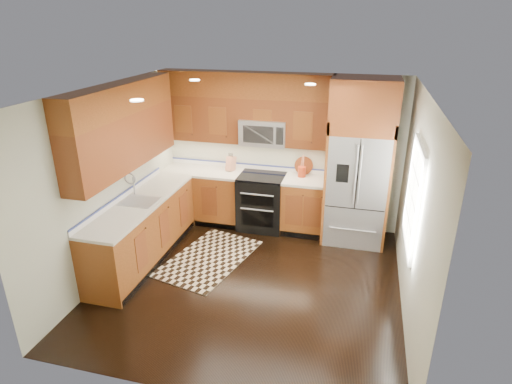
% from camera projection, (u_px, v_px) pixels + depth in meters
% --- Properties ---
extents(ground, '(4.00, 4.00, 0.00)m').
position_uv_depth(ground, '(250.00, 281.00, 5.93)').
color(ground, black).
rests_on(ground, ground).
extents(wall_back, '(4.00, 0.02, 2.60)m').
position_uv_depth(wall_back, '(281.00, 151.00, 7.23)').
color(wall_back, '#B2B5A3').
rests_on(wall_back, ground).
extents(wall_left, '(0.02, 4.00, 2.60)m').
position_uv_depth(wall_left, '(110.00, 181.00, 5.90)').
color(wall_left, '#B2B5A3').
rests_on(wall_left, ground).
extents(wall_right, '(0.02, 4.00, 2.60)m').
position_uv_depth(wall_right, '(416.00, 211.00, 4.97)').
color(wall_right, '#B2B5A3').
rests_on(wall_right, ground).
extents(window, '(0.04, 1.10, 1.30)m').
position_uv_depth(window, '(413.00, 197.00, 5.12)').
color(window, white).
rests_on(window, ground).
extents(base_cabinets, '(2.85, 3.00, 0.90)m').
position_uv_depth(base_cabinets, '(191.00, 215.00, 6.84)').
color(base_cabinets, '#93491C').
rests_on(base_cabinets, ground).
extents(countertop, '(2.86, 3.01, 0.04)m').
position_uv_depth(countertop, '(200.00, 186.00, 6.74)').
color(countertop, beige).
rests_on(countertop, base_cabinets).
extents(upper_cabinets, '(2.85, 3.00, 1.15)m').
position_uv_depth(upper_cabinets, '(195.00, 116.00, 6.40)').
color(upper_cabinets, brown).
rests_on(upper_cabinets, ground).
extents(range, '(0.76, 0.67, 0.95)m').
position_uv_depth(range, '(262.00, 202.00, 7.30)').
color(range, black).
rests_on(range, ground).
extents(microwave, '(0.76, 0.40, 0.42)m').
position_uv_depth(microwave, '(264.00, 132.00, 6.97)').
color(microwave, '#B2B2B7').
rests_on(microwave, ground).
extents(refrigerator, '(0.98, 0.75, 2.60)m').
position_uv_depth(refrigerator, '(359.00, 163.00, 6.59)').
color(refrigerator, '#B2B2B7').
rests_on(refrigerator, ground).
extents(sink_faucet, '(0.54, 0.44, 0.37)m').
position_uv_depth(sink_faucet, '(138.00, 197.00, 6.15)').
color(sink_faucet, '#B2B2B7').
rests_on(sink_faucet, countertop).
extents(rug, '(1.34, 1.82, 0.01)m').
position_uv_depth(rug, '(209.00, 258.00, 6.49)').
color(rug, black).
rests_on(rug, ground).
extents(knife_block, '(0.15, 0.18, 0.31)m').
position_uv_depth(knife_block, '(231.00, 163.00, 7.34)').
color(knife_block, tan).
rests_on(knife_block, countertop).
extents(utensil_crock, '(0.16, 0.16, 0.37)m').
position_uv_depth(utensil_crock, '(302.00, 169.00, 7.05)').
color(utensil_crock, '#A83214').
rests_on(utensil_crock, countertop).
extents(cutting_board, '(0.38, 0.38, 0.02)m').
position_uv_depth(cutting_board, '(303.00, 173.00, 7.21)').
color(cutting_board, brown).
rests_on(cutting_board, countertop).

